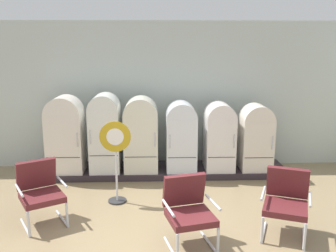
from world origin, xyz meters
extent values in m
cube|color=#B9C3BB|center=(0.00, 3.66, 1.59)|extent=(11.76, 0.12, 3.18)
cube|color=#47443F|center=(0.00, 3.66, 2.83)|extent=(11.76, 0.07, 0.06)
cube|color=#30262C|center=(0.00, 3.02, 0.06)|extent=(5.28, 0.95, 0.13)
cube|color=silver|center=(-1.93, 2.89, 0.73)|extent=(0.72, 0.60, 1.20)
cylinder|color=silver|center=(-1.93, 2.89, 1.33)|extent=(0.72, 0.58, 0.72)
cube|color=#383838|center=(-1.93, 2.59, 0.51)|extent=(0.66, 0.01, 0.01)
cylinder|color=silver|center=(-1.63, 2.57, 0.87)|extent=(0.02, 0.02, 0.28)
cube|color=white|center=(-1.13, 2.94, 0.77)|extent=(0.61, 0.69, 1.29)
cylinder|color=white|center=(-1.13, 2.94, 1.42)|extent=(0.61, 0.68, 0.61)
cube|color=#383838|center=(-1.13, 2.59, 0.54)|extent=(0.56, 0.01, 0.01)
cylinder|color=silver|center=(-1.38, 2.57, 0.93)|extent=(0.02, 0.02, 0.28)
cube|color=silver|center=(-0.40, 2.92, 0.72)|extent=(0.69, 0.66, 1.18)
cylinder|color=silver|center=(-0.40, 2.92, 1.31)|extent=(0.69, 0.65, 0.69)
cube|color=#383838|center=(-0.40, 2.59, 0.51)|extent=(0.63, 0.01, 0.01)
cylinder|color=silver|center=(-0.12, 2.57, 0.86)|extent=(0.02, 0.02, 0.28)
cube|color=white|center=(0.42, 2.93, 0.68)|extent=(0.62, 0.69, 1.11)
cylinder|color=white|center=(0.42, 2.93, 1.24)|extent=(0.62, 0.68, 0.62)
cube|color=#383838|center=(0.42, 2.59, 0.48)|extent=(0.57, 0.01, 0.01)
cylinder|color=silver|center=(0.18, 2.57, 0.82)|extent=(0.02, 0.02, 0.28)
cube|color=white|center=(1.22, 2.94, 0.68)|extent=(0.59, 0.70, 1.10)
cylinder|color=white|center=(1.22, 2.94, 1.23)|extent=(0.59, 0.68, 0.59)
cube|color=#383838|center=(1.22, 2.59, 0.48)|extent=(0.55, 0.01, 0.01)
cylinder|color=silver|center=(1.45, 2.57, 0.81)|extent=(0.02, 0.02, 0.28)
cube|color=silver|center=(1.97, 2.89, 0.65)|extent=(0.63, 0.60, 1.05)
cylinder|color=silver|center=(1.97, 2.89, 1.18)|extent=(0.63, 0.59, 0.63)
cube|color=#383838|center=(1.97, 2.59, 0.46)|extent=(0.58, 0.01, 0.01)
cylinder|color=silver|center=(2.23, 2.57, 0.78)|extent=(0.02, 0.02, 0.28)
cylinder|color=silver|center=(-2.08, 0.69, 0.02)|extent=(0.34, 0.56, 0.04)
cylinder|color=silver|center=(-1.93, 0.44, 0.21)|extent=(0.05, 0.05, 0.38)
cylinder|color=silver|center=(-1.59, 0.96, 0.02)|extent=(0.34, 0.56, 0.04)
cylinder|color=silver|center=(-1.45, 0.71, 0.21)|extent=(0.05, 0.05, 0.38)
cube|color=#592023|center=(-1.83, 0.83, 0.44)|extent=(0.80, 0.78, 0.09)
cube|color=#592023|center=(-1.98, 1.08, 0.72)|extent=(0.60, 0.44, 0.48)
cylinder|color=silver|center=(-2.11, 0.67, 0.63)|extent=(0.28, 0.46, 0.04)
cylinder|color=silver|center=(-1.56, 0.98, 0.63)|extent=(0.28, 0.46, 0.04)
cylinder|color=silver|center=(1.47, 0.42, 0.02)|extent=(0.27, 0.59, 0.04)
cylinder|color=silver|center=(1.36, 0.15, 0.21)|extent=(0.05, 0.05, 0.38)
cylinder|color=silver|center=(1.99, 0.22, 0.02)|extent=(0.27, 0.59, 0.04)
cylinder|color=silver|center=(1.88, -0.05, 0.21)|extent=(0.05, 0.05, 0.38)
cube|color=#592023|center=(1.73, 0.32, 0.44)|extent=(0.76, 0.74, 0.09)
cube|color=#592023|center=(1.84, 0.60, 0.72)|extent=(0.62, 0.38, 0.48)
cylinder|color=silver|center=(1.44, 0.44, 0.63)|extent=(0.22, 0.48, 0.04)
cylinder|color=silver|center=(2.02, 0.20, 0.63)|extent=(0.22, 0.48, 0.04)
cylinder|color=silver|center=(0.09, 0.02, 0.02)|extent=(0.19, 0.61, 0.04)
cylinder|color=silver|center=(0.16, -0.26, 0.21)|extent=(0.05, 0.05, 0.38)
cylinder|color=silver|center=(0.63, 0.15, 0.02)|extent=(0.19, 0.61, 0.04)
cylinder|color=silver|center=(0.70, -0.13, 0.21)|extent=(0.05, 0.05, 0.38)
cube|color=#592023|center=(0.36, 0.09, 0.44)|extent=(0.71, 0.69, 0.09)
cube|color=#592023|center=(0.29, 0.37, 0.72)|extent=(0.62, 0.31, 0.48)
cylinder|color=silver|center=(0.05, 0.01, 0.63)|extent=(0.16, 0.50, 0.04)
cylinder|color=silver|center=(0.67, 0.16, 0.63)|extent=(0.16, 0.50, 0.04)
cylinder|color=#2D2D30|center=(-0.79, 1.62, 0.01)|extent=(0.32, 0.32, 0.03)
cylinder|color=silver|center=(-0.79, 1.62, 0.61)|extent=(0.04, 0.04, 1.16)
cylinder|color=#B89119|center=(-0.79, 1.59, 1.19)|extent=(0.53, 0.02, 0.53)
cylinder|color=white|center=(-0.79, 1.58, 1.19)|extent=(0.29, 0.00, 0.29)
camera|label=1|loc=(-0.11, -4.52, 2.77)|focal=40.00mm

